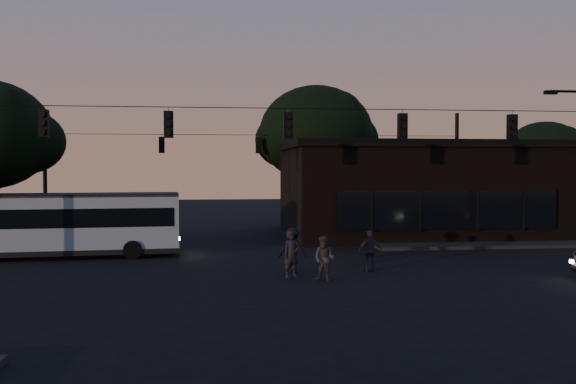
{
  "coord_description": "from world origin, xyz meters",
  "views": [
    {
      "loc": [
        -2.87,
        -20.39,
        3.92
      ],
      "look_at": [
        0.0,
        4.0,
        3.0
      ],
      "focal_mm": 40.0,
      "sensor_mm": 36.0,
      "label": 1
    }
  ],
  "objects": [
    {
      "name": "building",
      "position": [
        9.0,
        15.97,
        2.71
      ],
      "size": [
        15.4,
        10.41,
        5.4
      ],
      "color": "black",
      "rests_on": "ground"
    },
    {
      "name": "sidewalk_far_right",
      "position": [
        12.0,
        14.0,
        0.07
      ],
      "size": [
        14.0,
        10.0,
        0.15
      ],
      "primitive_type": "cube",
      "color": "black",
      "rests_on": "ground"
    },
    {
      "name": "tree_right",
      "position": [
        18.0,
        18.0,
        4.63
      ],
      "size": [
        5.2,
        5.2,
        6.86
      ],
      "color": "black",
      "rests_on": "ground"
    },
    {
      "name": "tree_behind",
      "position": [
        4.0,
        22.0,
        6.19
      ],
      "size": [
        7.6,
        7.6,
        9.43
      ],
      "color": "black",
      "rests_on": "ground"
    },
    {
      "name": "pedestrian_d",
      "position": [
        0.11,
        3.42,
        0.84
      ],
      "size": [
        1.14,
        0.72,
        1.68
      ],
      "primitive_type": "imported",
      "rotation": [
        0.0,
        0.0,
        3.05
      ],
      "color": "black",
      "rests_on": "ground"
    },
    {
      "name": "pedestrian_c",
      "position": [
        3.04,
        3.23,
        0.78
      ],
      "size": [
        0.92,
        0.39,
        1.56
      ],
      "primitive_type": "imported",
      "rotation": [
        0.0,
        0.0,
        3.15
      ],
      "color": "#30272F",
      "rests_on": "ground"
    },
    {
      "name": "signal_rig_far",
      "position": [
        0.0,
        20.0,
        4.2
      ],
      "size": [
        26.24,
        0.3,
        7.5
      ],
      "color": "black",
      "rests_on": "ground"
    },
    {
      "name": "bus",
      "position": [
        -9.35,
        8.49,
        1.57
      ],
      "size": [
        10.12,
        3.13,
        2.8
      ],
      "rotation": [
        0.0,
        0.0,
        0.08
      ],
      "color": "#859CAA",
      "rests_on": "ground"
    },
    {
      "name": "pedestrian_a",
      "position": [
        -0.08,
        2.29,
        0.83
      ],
      "size": [
        0.7,
        0.57,
        1.66
      ],
      "primitive_type": "imported",
      "rotation": [
        0.0,
        0.0,
        0.32
      ],
      "color": "black",
      "rests_on": "ground"
    },
    {
      "name": "pedestrian_b",
      "position": [
        0.96,
        1.4,
        0.78
      ],
      "size": [
        0.96,
        0.92,
        1.57
      ],
      "primitive_type": "imported",
      "rotation": [
        0.0,
        0.0,
        -0.62
      ],
      "color": "#363231",
      "rests_on": "ground"
    },
    {
      "name": "signal_rig_near",
      "position": [
        0.0,
        4.0,
        4.45
      ],
      "size": [
        26.24,
        0.3,
        7.5
      ],
      "color": "black",
      "rests_on": "ground"
    },
    {
      "name": "ground",
      "position": [
        0.0,
        0.0,
        0.0
      ],
      "size": [
        120.0,
        120.0,
        0.0
      ],
      "primitive_type": "plane",
      "color": "black",
      "rests_on": "ground"
    }
  ]
}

